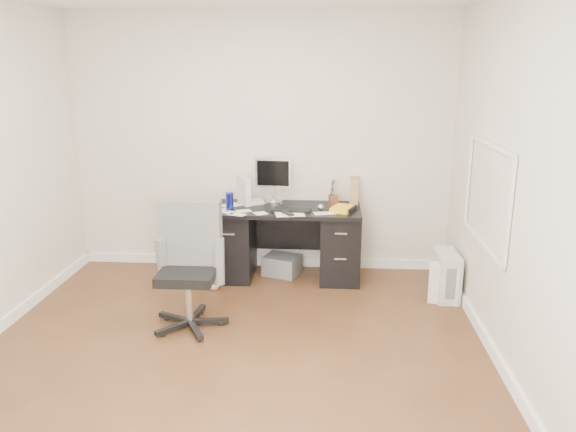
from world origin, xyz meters
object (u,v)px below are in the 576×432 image
lcd_monitor (273,180)px  keyboard (291,210)px  office_chair (187,268)px  desk (287,240)px  wicker_basket (215,253)px  pc_tower (446,275)px

lcd_monitor → keyboard: size_ratio=1.24×
lcd_monitor → office_chair: 1.61m
desk → office_chair: (-0.74, -1.22, 0.13)m
desk → lcd_monitor: 0.65m
keyboard → wicker_basket: (-0.83, 0.22, -0.54)m
lcd_monitor → keyboard: bearing=-54.3°
desk → wicker_basket: size_ratio=3.45×
lcd_monitor → wicker_basket: lcd_monitor is taller
keyboard → pc_tower: 1.61m
lcd_monitor → office_chair: bearing=-107.6°
desk → lcd_monitor: bearing=126.0°
lcd_monitor → desk: bearing=-49.6°
lcd_monitor → pc_tower: 1.97m
office_chair → pc_tower: 2.44m
keyboard → office_chair: (-0.79, -1.08, -0.23)m
lcd_monitor → wicker_basket: (-0.62, -0.13, -0.77)m
keyboard → office_chair: 1.36m
desk → office_chair: bearing=-121.1°
pc_tower → wicker_basket: pc_tower is taller
desk → pc_tower: (1.55, -0.42, -0.18)m
lcd_monitor → wicker_basket: bearing=-163.4°
lcd_monitor → keyboard: 0.47m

